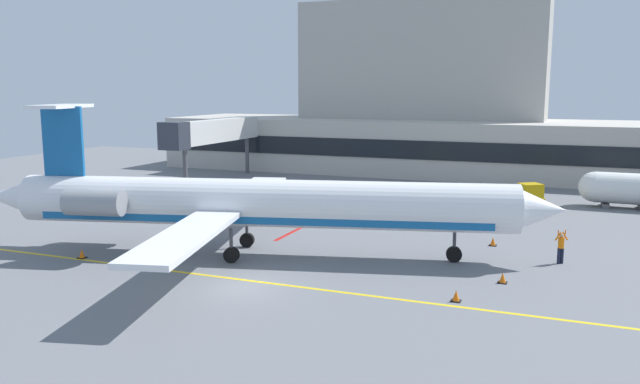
# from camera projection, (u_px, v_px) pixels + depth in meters

# --- Properties ---
(ground) EXTENTS (120.00, 120.00, 0.11)m
(ground) POSITION_uv_depth(u_px,v_px,m) (243.00, 288.00, 32.03)
(ground) COLOR slate
(terminal_building) EXTENTS (67.39, 16.38, 20.15)m
(terminal_building) POSITION_uv_depth(u_px,v_px,m) (435.00, 111.00, 75.82)
(terminal_building) COLOR #B7B2A8
(terminal_building) RESTS_ON ground
(jet_bridge_west) EXTENTS (2.40, 17.04, 6.70)m
(jet_bridge_west) POSITION_uv_depth(u_px,v_px,m) (212.00, 132.00, 66.83)
(jet_bridge_west) COLOR silver
(jet_bridge_west) RESTS_ON ground
(regional_jet) EXTENTS (34.63, 25.25, 8.91)m
(regional_jet) POSITION_uv_depth(u_px,v_px,m) (253.00, 203.00, 37.61)
(regional_jet) COLOR white
(regional_jet) RESTS_ON ground
(baggage_tug) EXTENTS (3.41, 2.88, 2.04)m
(baggage_tug) POSITION_uv_depth(u_px,v_px,m) (220.00, 196.00, 53.23)
(baggage_tug) COLOR #1E4CB2
(baggage_tug) RESTS_ON ground
(pushback_tractor) EXTENTS (3.57, 4.04, 2.05)m
(pushback_tractor) POSITION_uv_depth(u_px,v_px,m) (526.00, 196.00, 53.50)
(pushback_tractor) COLOR #E5B20C
(pushback_tractor) RESTS_ON ground
(belt_loader) EXTENTS (3.40, 3.25, 1.96)m
(belt_loader) POSITION_uv_depth(u_px,v_px,m) (351.00, 196.00, 53.58)
(belt_loader) COLOR #E5B20C
(belt_loader) RESTS_ON ground
(fuel_tank) EXTENTS (7.26, 2.70, 2.95)m
(fuel_tank) POSITION_uv_depth(u_px,v_px,m) (625.00, 189.00, 52.73)
(fuel_tank) COLOR white
(fuel_tank) RESTS_ON ground
(marshaller) EXTENTS (0.75, 0.52, 1.95)m
(marshaller) POSITION_uv_depth(u_px,v_px,m) (561.00, 247.00, 36.09)
(marshaller) COLOR #191E33
(marshaller) RESTS_ON ground
(safety_cone_alpha) EXTENTS (0.47, 0.47, 0.55)m
(safety_cone_alpha) POSITION_uv_depth(u_px,v_px,m) (493.00, 242.00, 40.30)
(safety_cone_alpha) COLOR orange
(safety_cone_alpha) RESTS_ON ground
(safety_cone_bravo) EXTENTS (0.47, 0.47, 0.55)m
(safety_cone_bravo) POSITION_uv_depth(u_px,v_px,m) (456.00, 296.00, 29.79)
(safety_cone_bravo) COLOR orange
(safety_cone_bravo) RESTS_ON ground
(safety_cone_charlie) EXTENTS (0.47, 0.47, 0.55)m
(safety_cone_charlie) POSITION_uv_depth(u_px,v_px,m) (503.00, 278.00, 32.59)
(safety_cone_charlie) COLOR orange
(safety_cone_charlie) RESTS_ON ground
(safety_cone_delta) EXTENTS (0.47, 0.47, 0.55)m
(safety_cone_delta) POSITION_uv_depth(u_px,v_px,m) (82.00, 254.00, 37.35)
(safety_cone_delta) COLOR orange
(safety_cone_delta) RESTS_ON ground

